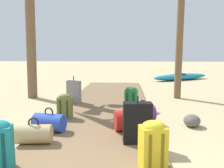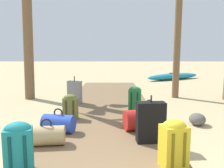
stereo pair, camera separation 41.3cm
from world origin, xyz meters
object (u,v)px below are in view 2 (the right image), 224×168
object	(u,v)px
backpack_teal	(18,147)
backpack_green	(134,98)
duffel_bag_blue	(58,123)
duffel_bag_red	(140,120)
suitcase_black	(150,122)
kayak	(173,76)
backpack_olive	(70,106)
suitcase_grey	(74,92)
duffel_bag_purple	(148,112)
duffel_bag_tan	(46,135)
backpack_yellow	(173,142)

from	to	relation	value
backpack_teal	backpack_green	distance (m)	3.25
duffel_bag_blue	duffel_bag_red	distance (m)	1.41
suitcase_black	kayak	world-z (taller)	suitcase_black
kayak	backpack_olive	bearing A→B (deg)	-118.08
suitcase_grey	backpack_teal	world-z (taller)	suitcase_grey
duffel_bag_purple	suitcase_grey	bearing A→B (deg)	136.93
suitcase_grey	duffel_bag_tan	size ratio (longest dim) A/B	1.31
suitcase_grey	backpack_olive	size ratio (longest dim) A/B	1.41
backpack_teal	backpack_green	bearing A→B (deg)	61.29
suitcase_grey	duffel_bag_blue	xyz separation A→B (m)	(0.09, -2.35, -0.14)
suitcase_grey	backpack_yellow	bearing A→B (deg)	-64.31
suitcase_grey	duffel_bag_blue	distance (m)	2.36
duffel_bag_tan	backpack_yellow	size ratio (longest dim) A/B	0.94
duffel_bag_purple	backpack_teal	size ratio (longest dim) A/B	0.91
suitcase_black	suitcase_grey	world-z (taller)	suitcase_black
suitcase_black	backpack_yellow	size ratio (longest dim) A/B	1.24
backpack_teal	backpack_yellow	xyz separation A→B (m)	(1.76, 0.15, -0.01)
kayak	backpack_yellow	bearing A→B (deg)	-104.39
duffel_bag_tan	duffel_bag_blue	bearing A→B (deg)	84.97
duffel_bag_tan	backpack_olive	size ratio (longest dim) A/B	1.07
backpack_teal	backpack_olive	bearing A→B (deg)	84.91
duffel_bag_purple	backpack_olive	world-z (taller)	backpack_olive
duffel_bag_red	kayak	bearing A→B (deg)	71.93
duffel_bag_red	kayak	xyz separation A→B (m)	(2.69, 8.24, -0.09)
duffel_bag_purple	duffel_bag_red	bearing A→B (deg)	-111.28
suitcase_grey	kayak	world-z (taller)	suitcase_grey
duffel_bag_blue	backpack_teal	size ratio (longest dim) A/B	0.97
duffel_bag_blue	backpack_yellow	xyz separation A→B (m)	(1.63, -1.23, 0.15)
duffel_bag_blue	duffel_bag_red	world-z (taller)	duffel_bag_red
suitcase_grey	backpack_yellow	size ratio (longest dim) A/B	1.24
duffel_bag_tan	kayak	world-z (taller)	duffel_bag_tan
suitcase_grey	duffel_bag_tan	world-z (taller)	suitcase_grey
duffel_bag_purple	backpack_green	world-z (taller)	backpack_green
suitcase_black	duffel_bag_red	xyz separation A→B (m)	(-0.08, 0.57, -0.13)
duffel_bag_blue	backpack_olive	distance (m)	0.83
backpack_olive	backpack_yellow	xyz separation A→B (m)	(1.57, -2.04, 0.04)
backpack_olive	duffel_bag_red	world-z (taller)	backpack_olive
suitcase_black	suitcase_grey	size ratio (longest dim) A/B	1.01
duffel_bag_purple	backpack_teal	distance (m)	2.76
backpack_yellow	kayak	bearing A→B (deg)	75.61
backpack_yellow	suitcase_black	bearing A→B (deg)	100.37
backpack_olive	kayak	world-z (taller)	backpack_olive
kayak	duffel_bag_red	bearing A→B (deg)	-108.07
backpack_yellow	duffel_bag_red	xyz separation A→B (m)	(-0.23, 1.36, -0.12)
duffel_bag_purple	backpack_yellow	xyz separation A→B (m)	(-0.01, -1.96, 0.15)
duffel_bag_blue	backpack_yellow	world-z (taller)	backpack_yellow
duffel_bag_tan	duffel_bag_blue	size ratio (longest dim) A/B	0.94
backpack_olive	backpack_green	distance (m)	1.52
backpack_teal	kayak	distance (m)	10.63
duffel_bag_blue	kayak	xyz separation A→B (m)	(4.10, 8.38, -0.07)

